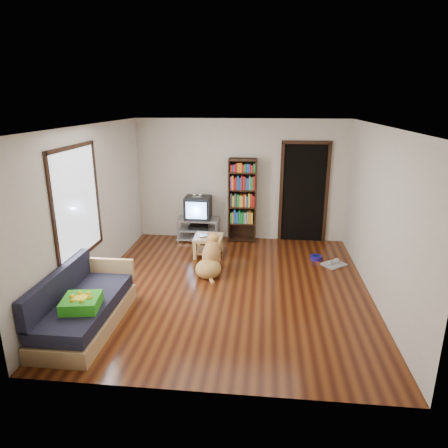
# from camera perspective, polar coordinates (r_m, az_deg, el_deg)

# --- Properties ---
(ground) EXTENTS (5.00, 5.00, 0.00)m
(ground) POSITION_cam_1_polar(r_m,az_deg,el_deg) (6.68, 0.84, -9.01)
(ground) COLOR #5D2A0F
(ground) RESTS_ON ground
(ceiling) EXTENTS (5.00, 5.00, 0.00)m
(ceiling) POSITION_cam_1_polar(r_m,az_deg,el_deg) (6.00, 0.95, 13.84)
(ceiling) COLOR white
(ceiling) RESTS_ON ground
(wall_back) EXTENTS (4.50, 0.00, 4.50)m
(wall_back) POSITION_cam_1_polar(r_m,az_deg,el_deg) (8.64, 2.41, 6.21)
(wall_back) COLOR beige
(wall_back) RESTS_ON ground
(wall_front) EXTENTS (4.50, 0.00, 4.50)m
(wall_front) POSITION_cam_1_polar(r_m,az_deg,el_deg) (3.88, -2.49, -8.09)
(wall_front) COLOR beige
(wall_front) RESTS_ON ground
(wall_left) EXTENTS (0.00, 5.00, 5.00)m
(wall_left) POSITION_cam_1_polar(r_m,az_deg,el_deg) (6.79, -18.39, 2.24)
(wall_left) COLOR beige
(wall_left) RESTS_ON ground
(wall_right) EXTENTS (0.00, 5.00, 5.00)m
(wall_right) POSITION_cam_1_polar(r_m,az_deg,el_deg) (6.43, 21.31, 1.10)
(wall_right) COLOR beige
(wall_right) RESTS_ON ground
(green_cushion) EXTENTS (0.52, 0.52, 0.15)m
(green_cushion) POSITION_cam_1_polar(r_m,az_deg,el_deg) (5.48, -19.70, -10.56)
(green_cushion) COLOR green
(green_cushion) RESTS_ON sofa
(laptop) EXTENTS (0.39, 0.34, 0.03)m
(laptop) POSITION_cam_1_polar(r_m,az_deg,el_deg) (7.81, -2.29, -1.74)
(laptop) COLOR #BAB9BE
(laptop) RESTS_ON coffee_table
(dog_bowl) EXTENTS (0.22, 0.22, 0.08)m
(dog_bowl) POSITION_cam_1_polar(r_m,az_deg,el_deg) (7.96, 13.03, -4.69)
(dog_bowl) COLOR navy
(dog_bowl) RESTS_ON ground
(grey_rag) EXTENTS (0.51, 0.50, 0.03)m
(grey_rag) POSITION_cam_1_polar(r_m,az_deg,el_deg) (7.79, 15.42, -5.59)
(grey_rag) COLOR #9D9D9D
(grey_rag) RESTS_ON ground
(window) EXTENTS (0.03, 1.46, 1.70)m
(window) POSITION_cam_1_polar(r_m,az_deg,el_deg) (6.30, -20.25, 2.80)
(window) COLOR white
(window) RESTS_ON wall_left
(doorway) EXTENTS (1.03, 0.05, 2.19)m
(doorway) POSITION_cam_1_polar(r_m,az_deg,el_deg) (8.68, 11.34, 4.72)
(doorway) COLOR black
(doorway) RESTS_ON wall_back
(tv_stand) EXTENTS (0.90, 0.45, 0.50)m
(tv_stand) POSITION_cam_1_polar(r_m,az_deg,el_deg) (8.76, -3.67, -0.62)
(tv_stand) COLOR #99999E
(tv_stand) RESTS_ON ground
(crt_tv) EXTENTS (0.55, 0.52, 0.58)m
(crt_tv) POSITION_cam_1_polar(r_m,az_deg,el_deg) (8.65, -3.70, 2.41)
(crt_tv) COLOR black
(crt_tv) RESTS_ON tv_stand
(bookshelf) EXTENTS (0.60, 0.30, 1.80)m
(bookshelf) POSITION_cam_1_polar(r_m,az_deg,el_deg) (8.55, 2.65, 4.03)
(bookshelf) COLOR black
(bookshelf) RESTS_ON ground
(sofa) EXTENTS (0.80, 1.80, 0.80)m
(sofa) POSITION_cam_1_polar(r_m,az_deg,el_deg) (5.84, -19.50, -11.33)
(sofa) COLOR tan
(sofa) RESTS_ON ground
(coffee_table) EXTENTS (0.55, 0.55, 0.40)m
(coffee_table) POSITION_cam_1_polar(r_m,az_deg,el_deg) (7.89, -2.24, -2.58)
(coffee_table) COLOR tan
(coffee_table) RESTS_ON ground
(dog) EXTENTS (0.52, 0.89, 0.72)m
(dog) POSITION_cam_1_polar(r_m,az_deg,el_deg) (7.08, -1.97, -5.09)
(dog) COLOR tan
(dog) RESTS_ON ground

